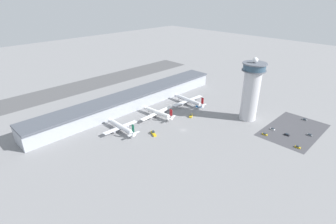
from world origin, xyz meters
name	(u,v)px	position (x,y,z in m)	size (l,w,h in m)	color
ground_plane	(183,130)	(0.00, 0.00, 0.00)	(1000.00, 1000.00, 0.00)	gray
terminal_building	(132,100)	(0.00, 70.00, 7.36)	(214.90, 25.00, 14.54)	#A3A8B2
runway_strip	(86,85)	(0.00, 162.93, 0.00)	(322.35, 44.00, 0.01)	#515154
control_tower	(251,90)	(58.48, -27.08, 28.46)	(20.64, 20.64, 57.13)	#BCBCC1
parking_lot_surface	(293,130)	(66.75, -66.35, 0.00)	(64.00, 40.00, 0.01)	#424247
airplane_gate_alpha	(121,127)	(-37.95, 35.97, 3.89)	(32.46, 35.71, 12.43)	silver
airplane_gate_bravo	(158,113)	(2.52, 34.46, 4.17)	(40.08, 35.36, 12.48)	white
airplane_gate_charlie	(189,100)	(45.23, 33.27, 4.36)	(40.97, 39.40, 12.72)	silver
service_truck_catering	(153,133)	(-22.55, 12.79, 0.90)	(5.41, 8.64, 2.61)	black
service_truck_fuel	(199,106)	(47.12, 21.21, 1.00)	(5.24, 6.07, 2.89)	black
service_truck_baggage	(191,116)	(24.74, 12.44, 0.96)	(7.39, 5.90, 2.78)	black
car_blue_compact	(265,134)	(41.68, -52.68, 0.53)	(1.87, 4.43, 1.37)	black
car_maroon_suv	(298,147)	(40.94, -79.42, 0.60)	(1.78, 4.16, 1.55)	black
car_red_hatchback	(310,135)	(66.48, -79.40, 0.57)	(1.82, 4.17, 1.48)	black
car_green_van	(287,135)	(53.75, -65.98, 0.62)	(1.88, 4.14, 1.59)	black
car_silver_sedan	(272,129)	(54.51, -53.38, 0.58)	(1.94, 4.10, 1.50)	black
car_yellow_taxi	(305,120)	(92.70, -66.10, 0.57)	(1.82, 4.30, 1.48)	black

